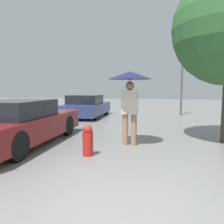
{
  "coord_description": "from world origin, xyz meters",
  "views": [
    {
      "loc": [
        0.31,
        -2.58,
        1.53
      ],
      "look_at": [
        -0.84,
        3.23,
        0.89
      ],
      "focal_mm": 35.0,
      "sensor_mm": 36.0,
      "label": 1
    }
  ],
  "objects_px": {
    "parked_car_farthest": "(86,107)",
    "fire_hydrant": "(88,140)",
    "pedestrian": "(130,86)",
    "street_lamp": "(182,74)",
    "parked_car_nearest": "(21,123)"
  },
  "relations": [
    {
      "from": "parked_car_farthest",
      "to": "fire_hydrant",
      "type": "bearing_deg",
      "value": -71.74
    },
    {
      "from": "parked_car_nearest",
      "to": "parked_car_farthest",
      "type": "xyz_separation_m",
      "value": [
        -0.11,
        6.07,
        -0.03
      ]
    },
    {
      "from": "parked_car_farthest",
      "to": "pedestrian",
      "type": "bearing_deg",
      "value": -61.38
    },
    {
      "from": "parked_car_nearest",
      "to": "fire_hydrant",
      "type": "height_order",
      "value": "parked_car_nearest"
    },
    {
      "from": "street_lamp",
      "to": "pedestrian",
      "type": "bearing_deg",
      "value": -106.25
    },
    {
      "from": "parked_car_farthest",
      "to": "street_lamp",
      "type": "xyz_separation_m",
      "value": [
        5.17,
        1.79,
        1.8
      ]
    },
    {
      "from": "pedestrian",
      "to": "street_lamp",
      "type": "xyz_separation_m",
      "value": [
        2.14,
        7.35,
        0.75
      ]
    },
    {
      "from": "pedestrian",
      "to": "parked_car_nearest",
      "type": "distance_m",
      "value": 3.14
    },
    {
      "from": "street_lamp",
      "to": "fire_hydrant",
      "type": "distance_m",
      "value": 9.21
    },
    {
      "from": "parked_car_nearest",
      "to": "pedestrian",
      "type": "bearing_deg",
      "value": 9.8
    },
    {
      "from": "pedestrian",
      "to": "parked_car_nearest",
      "type": "xyz_separation_m",
      "value": [
        -2.93,
        -0.51,
        -1.02
      ]
    },
    {
      "from": "parked_car_farthest",
      "to": "fire_hydrant",
      "type": "relative_size",
      "value": 5.43
    },
    {
      "from": "pedestrian",
      "to": "parked_car_farthest",
      "type": "xyz_separation_m",
      "value": [
        -3.03,
        5.56,
        -1.05
      ]
    },
    {
      "from": "pedestrian",
      "to": "street_lamp",
      "type": "distance_m",
      "value": 7.69
    },
    {
      "from": "pedestrian",
      "to": "parked_car_farthest",
      "type": "relative_size",
      "value": 0.52
    }
  ]
}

